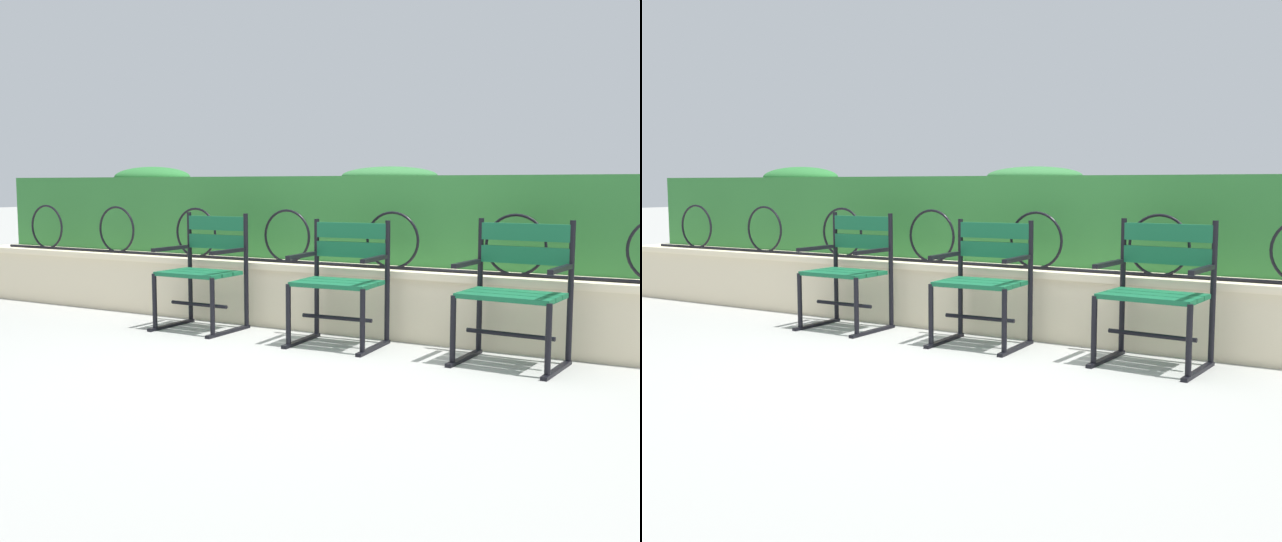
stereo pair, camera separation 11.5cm
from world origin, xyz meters
The scene contains 7 objects.
ground_plane centered at (0.00, 0.00, 0.00)m, with size 60.00×60.00×0.00m, color #9E9E99.
stone_wall centered at (0.00, 0.93, 0.26)m, with size 8.38×0.41×0.51m.
iron_arch_fence centered at (-0.21, 0.85, 0.69)m, with size 7.82×0.02×0.42m.
hedge_row centered at (0.01, 1.35, 0.87)m, with size 8.22×0.49×0.78m.
park_chair_left centered at (-1.22, 0.49, 0.47)m, with size 0.59×0.52×0.90m.
park_chair_centre centered at (-0.01, 0.48, 0.47)m, with size 0.62×0.55×0.87m.
park_chair_right centered at (1.21, 0.49, 0.47)m, with size 0.66×0.56×0.90m.
Camera 2 is at (2.62, -4.20, 1.12)m, focal length 43.58 mm.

